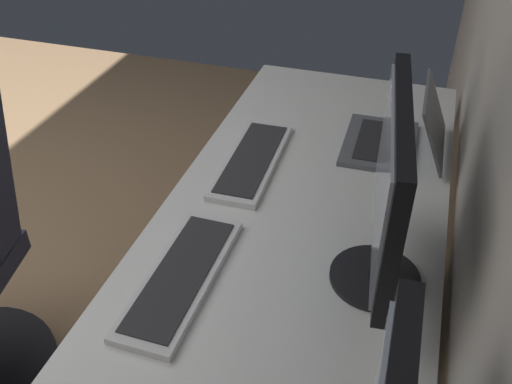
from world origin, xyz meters
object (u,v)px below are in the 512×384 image
object	(u,v)px
laptop_leftmost	(401,135)
keyboard_spare	(181,276)
drawer_pedestal	(292,358)
monitor_primary	(389,189)
keyboard_main	(252,160)

from	to	relation	value
laptop_leftmost	keyboard_spare	distance (m)	0.80
drawer_pedestal	keyboard_spare	size ratio (longest dim) A/B	1.65
drawer_pedestal	laptop_leftmost	xyz separation A→B (m)	(-0.54, 0.17, 0.43)
monitor_primary	laptop_leftmost	bearing A→B (deg)	-179.56
monitor_primary	drawer_pedestal	bearing A→B (deg)	-98.63
keyboard_spare	monitor_primary	bearing A→B (deg)	107.75
laptop_leftmost	monitor_primary	bearing A→B (deg)	0.44
laptop_leftmost	keyboard_main	world-z (taller)	laptop_leftmost
drawer_pedestal	monitor_primary	xyz separation A→B (m)	(0.03, 0.18, 0.63)
monitor_primary	laptop_leftmost	size ratio (longest dim) A/B	1.59
keyboard_main	keyboard_spare	world-z (taller)	same
drawer_pedestal	keyboard_spare	world-z (taller)	keyboard_spare
drawer_pedestal	keyboard_spare	distance (m)	0.48
keyboard_spare	keyboard_main	bearing A→B (deg)	179.20
keyboard_main	keyboard_spare	distance (m)	0.49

